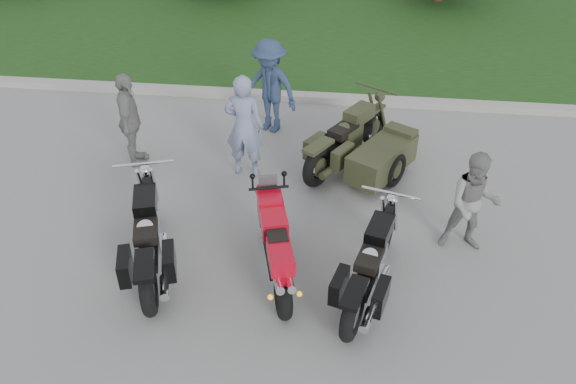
# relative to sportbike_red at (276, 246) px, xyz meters

# --- Properties ---
(ground) EXTENTS (80.00, 80.00, 0.00)m
(ground) POSITION_rel_sportbike_red_xyz_m (-0.57, -0.39, -0.57)
(ground) COLOR gray
(ground) RESTS_ON ground
(curb) EXTENTS (60.00, 0.30, 0.15)m
(curb) POSITION_rel_sportbike_red_xyz_m (-0.57, 5.61, -0.50)
(curb) COLOR #A7A49D
(curb) RESTS_ON ground
(grass_strip) EXTENTS (60.00, 8.00, 0.14)m
(grass_strip) POSITION_rel_sportbike_red_xyz_m (-0.57, 9.76, -0.50)
(grass_strip) COLOR #29591E
(grass_strip) RESTS_ON ground
(sportbike_red) EXTENTS (0.75, 2.02, 0.98)m
(sportbike_red) POSITION_rel_sportbike_red_xyz_m (0.00, 0.00, 0.00)
(sportbike_red) COLOR black
(sportbike_red) RESTS_ON ground
(cruiser_left) EXTENTS (0.95, 2.44, 0.96)m
(cruiser_left) POSITION_rel_sportbike_red_xyz_m (-1.75, -0.02, -0.08)
(cruiser_left) COLOR black
(cruiser_left) RESTS_ON ground
(cruiser_right) EXTENTS (0.77, 2.29, 0.90)m
(cruiser_right) POSITION_rel_sportbike_red_xyz_m (1.25, -0.18, -0.11)
(cruiser_right) COLOR black
(cruiser_right) RESTS_ON ground
(cruiser_sidecar) EXTENTS (1.97, 2.36, 0.98)m
(cruiser_sidecar) POSITION_rel_sportbike_red_xyz_m (1.19, 2.79, -0.12)
(cruiser_sidecar) COLOR black
(cruiser_sidecar) RESTS_ON ground
(person_stripe) EXTENTS (0.71, 0.50, 1.85)m
(person_stripe) POSITION_rel_sportbike_red_xyz_m (-0.88, 2.57, 0.35)
(person_stripe) COLOR #808CAE
(person_stripe) RESTS_ON ground
(person_grey) EXTENTS (0.78, 0.62, 1.57)m
(person_grey) POSITION_rel_sportbike_red_xyz_m (2.67, 0.98, 0.21)
(person_grey) COLOR gray
(person_grey) RESTS_ON ground
(person_denim) EXTENTS (1.37, 1.13, 1.85)m
(person_denim) POSITION_rel_sportbike_red_xyz_m (-0.69, 4.20, 0.35)
(person_denim) COLOR navy
(person_denim) RESTS_ON ground
(person_back) EXTENTS (0.66, 1.08, 1.72)m
(person_back) POSITION_rel_sportbike_red_xyz_m (-2.92, 2.66, 0.29)
(person_back) COLOR gray
(person_back) RESTS_ON ground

